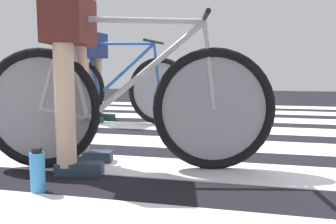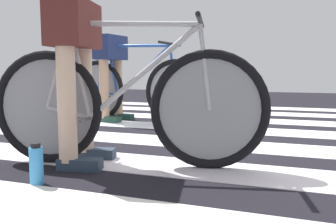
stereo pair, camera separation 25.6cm
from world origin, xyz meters
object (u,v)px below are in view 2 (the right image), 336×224
Objects in this scene: water_bottle at (36,165)px; cyclist_1_of_2 at (76,60)px; cyclist_2_of_2 at (111,66)px; bicycle_2_of_2 at (134,89)px; bicycle_1_of_2 at (125,104)px.

cyclist_1_of_2 is at bearing 93.97° from water_bottle.
bicycle_2_of_2 is at bearing 0.00° from cyclist_2_of_2.
water_bottle is at bearing -71.82° from bicycle_2_of_2.
bicycle_1_of_2 is 1.89m from bicycle_2_of_2.
cyclist_2_of_2 is (-1.06, 1.77, 0.26)m from bicycle_1_of_2.
bicycle_1_of_2 is 0.63m from water_bottle.
bicycle_2_of_2 is at bearing 92.10° from cyclist_1_of_2.
bicycle_1_of_2 is at bearing -0.00° from cyclist_1_of_2.
bicycle_2_of_2 is 2.30m from water_bottle.
bicycle_1_of_2 and bicycle_2_of_2 have the same top height.
cyclist_2_of_2 is at bearing 109.06° from bicycle_1_of_2.
bicycle_1_of_2 is at bearing -60.55° from bicycle_2_of_2.
bicycle_2_of_2 is at bearing 101.98° from water_bottle.
cyclist_1_of_2 is 4.63× the size of water_bottle.
cyclist_1_of_2 is at bearing -61.53° from cyclist_2_of_2.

